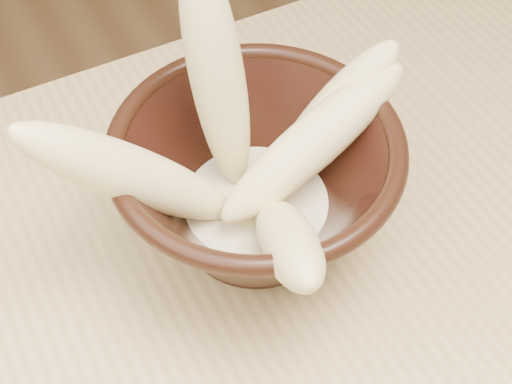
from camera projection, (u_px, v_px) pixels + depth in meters
bowl at (256, 184)px, 0.51m from camera, size 0.20×0.20×0.11m
milk_puddle at (256, 207)px, 0.53m from camera, size 0.12×0.12×0.02m
banana_upright at (217, 76)px, 0.48m from camera, size 0.05×0.08×0.19m
banana_left at (134, 175)px, 0.46m from camera, size 0.16×0.06×0.15m
banana_right at (332, 117)px, 0.52m from camera, size 0.13×0.05×0.12m
banana_across at (313, 142)px, 0.50m from camera, size 0.18×0.07×0.09m
banana_front at (288, 242)px, 0.45m from camera, size 0.08×0.14×0.12m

